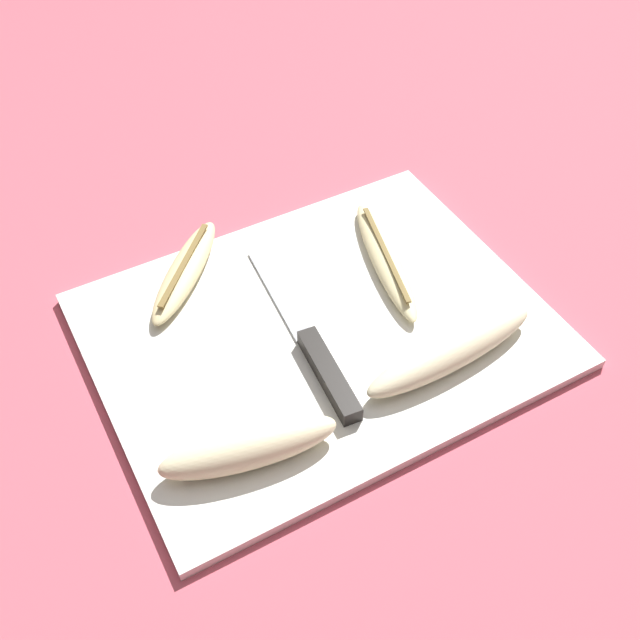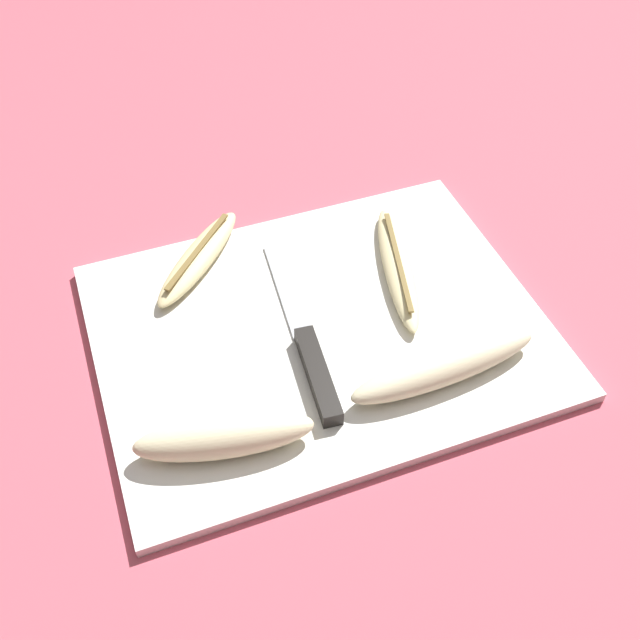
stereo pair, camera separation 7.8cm
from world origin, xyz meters
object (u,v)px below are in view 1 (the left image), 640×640
at_px(banana_bright_far, 451,351).
at_px(knife, 319,358).
at_px(banana_ripe_center, 185,271).
at_px(banana_pale_long, 249,447).
at_px(banana_soft_right, 385,259).

bearing_deg(banana_bright_far, knife, 151.73).
relative_size(knife, banana_ripe_center, 1.77).
xyz_separation_m(knife, banana_bright_far, (0.12, -0.06, 0.01)).
relative_size(banana_pale_long, banana_bright_far, 0.83).
xyz_separation_m(knife, banana_ripe_center, (-0.07, 0.18, 0.00)).
distance_m(knife, banana_soft_right, 0.16).
bearing_deg(banana_soft_right, banana_ripe_center, 155.75).
height_order(banana_bright_far, banana_ripe_center, banana_bright_far).
xyz_separation_m(knife, banana_soft_right, (0.14, 0.09, 0.00)).
bearing_deg(banana_ripe_center, banana_pale_long, -98.70).
distance_m(banana_ripe_center, banana_soft_right, 0.23).
bearing_deg(banana_soft_right, banana_bright_far, -96.93).
relative_size(knife, banana_bright_far, 1.27).
relative_size(banana_bright_far, banana_soft_right, 1.03).
relative_size(knife, banana_soft_right, 1.31).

